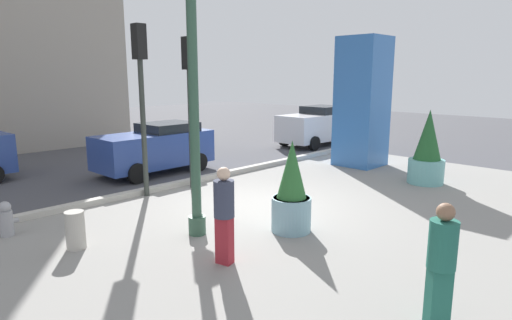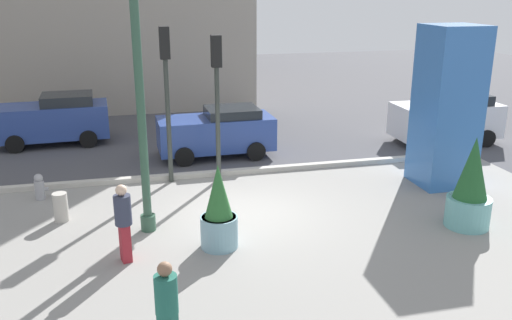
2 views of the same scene
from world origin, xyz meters
TOP-DOWN VIEW (x-y plane):
  - ground_plane at (0.00, 4.00)m, footprint 60.00×60.00m
  - plaza_pavement at (0.00, -2.00)m, footprint 18.00×10.00m
  - curb_strip at (0.00, 3.12)m, footprint 18.00×0.24m
  - lamp_post at (-2.41, -0.45)m, footprint 0.44×0.44m
  - art_pillar_blue at (6.27, 0.89)m, footprint 1.52×1.52m
  - potted_plant_mid_plaza at (-0.88, -1.74)m, footprint 0.84×0.84m
  - potted_plant_by_pillar at (5.23, -2.05)m, footprint 1.07×1.07m
  - fire_hydrant at (-5.22, 2.29)m, footprint 0.36×0.26m
  - concrete_bollard at (-4.50, 0.61)m, footprint 0.36×0.36m
  - traffic_light_far_side at (-0.14, 2.69)m, footprint 0.28×0.42m
  - traffic_light_corner at (-1.56, 2.89)m, footprint 0.28×0.42m
  - car_intersection at (8.94, 4.88)m, footprint 3.92×2.00m
  - car_curb_west at (0.25, 5.21)m, footprint 3.97×2.00m
  - pedestrian_crossing at (-2.32, -5.41)m, footprint 0.51×0.51m
  - pedestrian_on_sidewalk at (-2.95, -1.93)m, footprint 0.44×0.44m

SIDE VIEW (x-z plane):
  - ground_plane at x=0.00m, z-range 0.00..0.00m
  - plaza_pavement at x=0.00m, z-range -0.01..0.01m
  - curb_strip at x=0.00m, z-range 0.00..0.16m
  - fire_hydrant at x=-5.22m, z-range -0.01..0.74m
  - concrete_bollard at x=-4.50m, z-range 0.00..0.75m
  - potted_plant_mid_plaza at x=-0.88m, z-range -0.15..1.83m
  - car_curb_west at x=0.25m, z-range 0.03..1.72m
  - car_intersection at x=8.94m, z-range 0.02..1.87m
  - pedestrian_crossing at x=-2.32m, z-range 0.10..1.82m
  - pedestrian_on_sidewalk at x=-2.95m, z-range 0.10..1.86m
  - potted_plant_by_pillar at x=5.23m, z-range -0.16..2.13m
  - art_pillar_blue at x=6.27m, z-range 0.00..4.66m
  - traffic_light_far_side at x=-0.14m, z-range 0.78..5.13m
  - traffic_light_corner at x=-1.56m, z-range 0.80..5.40m
  - lamp_post at x=-2.41m, z-range -0.08..6.84m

